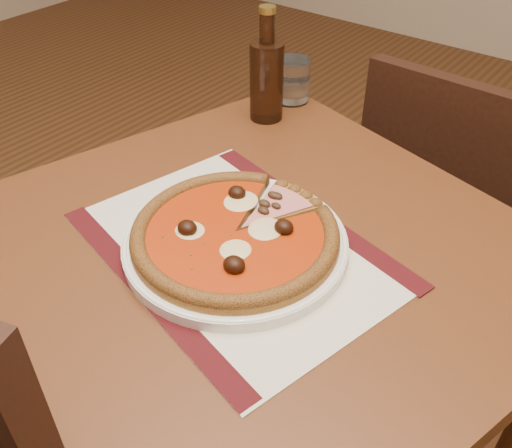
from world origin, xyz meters
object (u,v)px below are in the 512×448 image
at_px(pizza, 235,233).
at_px(bottle, 267,77).
at_px(chair_far, 446,204).
at_px(table, 248,294).
at_px(plate, 235,244).
at_px(water_glass, 292,80).

distance_m(pizza, bottle, 0.42).
bearing_deg(chair_far, table, 85.17).
relative_size(chair_far, pizza, 2.74).
bearing_deg(plate, chair_far, 82.11).
bearing_deg(chair_far, bottle, 49.63).
bearing_deg(table, bottle, 123.03).
distance_m(chair_far, bottle, 0.58).
height_order(pizza, bottle, bottle).
height_order(water_glass, bottle, bottle).
xyz_separation_m(table, water_glass, (-0.23, 0.44, 0.15)).
relative_size(pizza, water_glass, 3.36).
xyz_separation_m(chair_far, pizza, (-0.10, -0.69, 0.31)).
bearing_deg(pizza, water_glass, 115.40).
xyz_separation_m(plate, water_glass, (-0.22, 0.45, 0.03)).
bearing_deg(bottle, water_glass, 92.44).
relative_size(chair_far, bottle, 3.72).
xyz_separation_m(table, pizza, (-0.01, -0.02, 0.13)).
xyz_separation_m(chair_far, bottle, (-0.31, -0.33, 0.36)).
relative_size(table, bottle, 4.42).
bearing_deg(chair_far, pizza, 84.48).
distance_m(table, water_glass, 0.51).
bearing_deg(water_glass, chair_far, 37.12).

